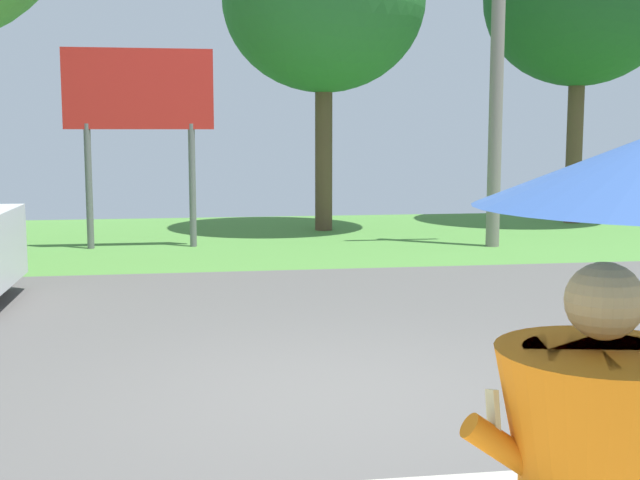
# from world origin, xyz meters

# --- Properties ---
(ground_plane) EXTENTS (40.00, 22.00, 0.20)m
(ground_plane) POSITION_xyz_m (0.00, 2.95, -0.05)
(ground_plane) COLOR #565451
(monk_pedestrian) EXTENTS (1.11, 1.07, 2.13)m
(monk_pedestrian) POSITION_xyz_m (0.05, -4.17, 1.13)
(monk_pedestrian) COLOR orange
(monk_pedestrian) RESTS_ON ground_plane
(utility_pole) EXTENTS (1.80, 0.24, 7.10)m
(utility_pole) POSITION_xyz_m (4.26, 8.06, 3.72)
(utility_pole) COLOR gray
(utility_pole) RESTS_ON ground_plane
(roadside_billboard) EXTENTS (2.60, 0.12, 3.50)m
(roadside_billboard) POSITION_xyz_m (-1.99, 8.86, 2.55)
(roadside_billboard) COLOR slate
(roadside_billboard) RESTS_ON ground_plane
(tree_right_mid) EXTENTS (4.14, 4.14, 6.62)m
(tree_right_mid) POSITION_xyz_m (1.64, 11.01, 4.72)
(tree_right_mid) COLOR brown
(tree_right_mid) RESTS_ON ground_plane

